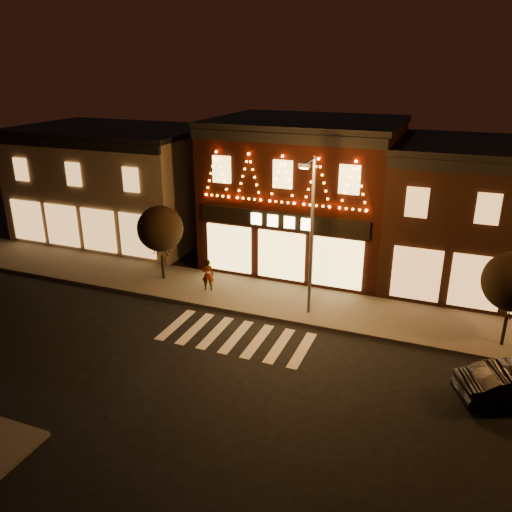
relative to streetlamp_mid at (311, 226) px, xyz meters
The scene contains 8 objects.
ground 8.57m from the streetlamp_mid, 108.68° to the right, with size 120.00×120.00×0.00m, color black.
sidewalk_far 4.53m from the streetlamp_mid, 107.89° to the left, with size 44.00×4.00×0.15m, color #47423D.
building_left 16.91m from the streetlamp_mid, 155.30° to the left, with size 12.20×8.28×7.30m.
building_pulp 7.43m from the streetlamp_mid, 108.41° to the left, with size 10.20×8.34×8.30m.
building_right_a 10.08m from the streetlamp_mid, 44.60° to the left, with size 9.20×8.28×7.50m.
streetlamp_mid is the anchor object (origin of this frame).
tree_left 8.69m from the streetlamp_mid, behind, with size 2.43×2.43×4.06m.
pedestrian 6.58m from the streetlamp_mid, behind, with size 0.61×0.40×1.68m, color gray.
Camera 1 is at (8.07, -14.04, 11.26)m, focal length 36.18 mm.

